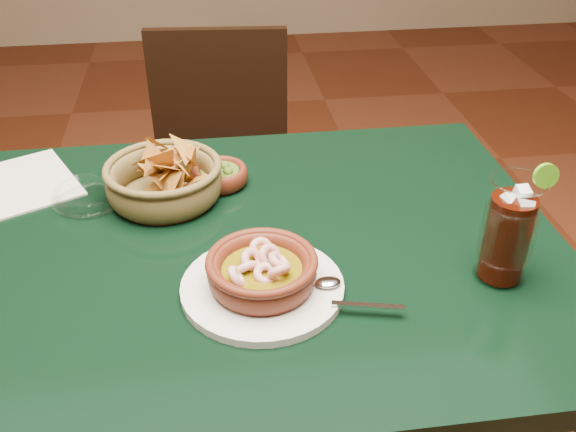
{
  "coord_description": "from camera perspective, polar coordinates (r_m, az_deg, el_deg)",
  "views": [
    {
      "loc": [
        0.02,
        -0.86,
        1.36
      ],
      "look_at": [
        0.14,
        -0.02,
        0.81
      ],
      "focal_mm": 40.0,
      "sensor_mm": 36.0,
      "label": 1
    }
  ],
  "objects": [
    {
      "name": "chip_basket",
      "position": [
        1.18,
        -10.91,
        3.17
      ],
      "size": [
        0.24,
        0.24,
        0.14
      ],
      "color": "brown",
      "rests_on": "dining_table"
    },
    {
      "name": "cola_drink",
      "position": [
        0.99,
        18.99,
        -1.3
      ],
      "size": [
        0.17,
        0.17,
        0.19
      ],
      "color": "white",
      "rests_on": "dining_table"
    },
    {
      "name": "shrimp_plate",
      "position": [
        0.94,
        -2.29,
        -5.24
      ],
      "size": [
        0.31,
        0.24,
        0.08
      ],
      "color": "silver",
      "rests_on": "dining_table"
    },
    {
      "name": "dining_chair",
      "position": [
        1.8,
        -5.95,
        3.29
      ],
      "size": [
        0.43,
        0.43,
        0.86
      ],
      "color": "black",
      "rests_on": "ground"
    },
    {
      "name": "guacamole_ramekin",
      "position": [
        1.22,
        -6.06,
        3.64
      ],
      "size": [
        0.12,
        0.12,
        0.04
      ],
      "color": "#4F1C0F",
      "rests_on": "dining_table"
    },
    {
      "name": "paper_menu",
      "position": [
        1.32,
        -22.21,
        2.8
      ],
      "size": [
        0.24,
        0.27,
        0.0
      ],
      "color": "beige",
      "rests_on": "dining_table"
    },
    {
      "name": "dining_table",
      "position": [
        1.12,
        -7.3,
        -6.81
      ],
      "size": [
        1.2,
        0.8,
        0.75
      ],
      "color": "black",
      "rests_on": "ground"
    },
    {
      "name": "glass_ashtray",
      "position": [
        1.21,
        -17.28,
        1.76
      ],
      "size": [
        0.14,
        0.14,
        0.03
      ],
      "color": "white",
      "rests_on": "dining_table"
    }
  ]
}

